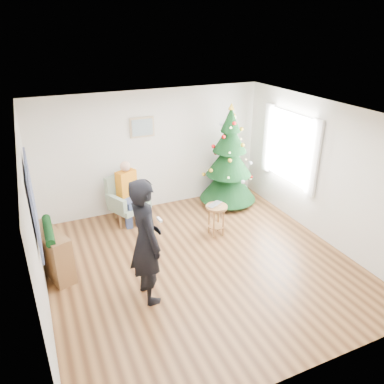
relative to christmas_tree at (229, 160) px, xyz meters
name	(u,v)px	position (x,y,z in m)	size (l,w,h in m)	color
floor	(201,263)	(-1.60, -1.94, -1.04)	(5.00, 5.00, 0.00)	brown
ceiling	(202,115)	(-1.60, -1.94, 1.56)	(5.00, 5.00, 0.00)	white
wall_back	(152,151)	(-1.60, 0.56, 0.26)	(5.00, 5.00, 0.00)	silver
wall_front	(304,289)	(-1.60, -4.44, 0.26)	(5.00, 5.00, 0.00)	silver
wall_left	(34,228)	(-4.10, -1.94, 0.26)	(5.00, 5.00, 0.00)	silver
wall_right	(324,173)	(0.90, -1.94, 0.26)	(5.00, 5.00, 0.00)	silver
window_panel	(290,147)	(0.87, -0.94, 0.46)	(0.04, 1.30, 1.40)	white
curtains	(289,147)	(0.84, -0.94, 0.46)	(0.05, 1.75, 1.50)	white
christmas_tree	(229,160)	(0.00, 0.00, 0.00)	(1.27, 1.27, 2.30)	#3F2816
stool	(216,220)	(-0.90, -1.17, -0.72)	(0.42, 0.42, 0.63)	brown
laptop	(217,205)	(-0.90, -1.17, -0.40)	(0.34, 0.22, 0.03)	silver
armchair	(128,204)	(-2.32, 0.12, -0.68)	(0.89, 0.88, 0.98)	gray
seated_person	(128,192)	(-2.29, 0.07, -0.38)	(0.52, 0.66, 1.29)	navy
standing_man	(146,241)	(-2.68, -2.37, -0.07)	(0.71, 0.46, 1.94)	black
game_controller	(159,220)	(-2.47, -2.40, 0.26)	(0.04, 0.13, 0.04)	white
console	(52,253)	(-3.93, -1.19, -0.64)	(0.30, 1.00, 0.80)	brown
garland	(48,230)	(-3.93, -1.19, -0.22)	(0.14, 0.14, 0.90)	black
tapestry	(33,202)	(-4.06, -1.64, 0.51)	(0.03, 1.50, 1.15)	black
framed_picture	(142,127)	(-1.80, 0.52, 0.81)	(0.52, 0.05, 0.42)	tan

